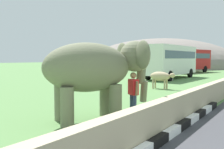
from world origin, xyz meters
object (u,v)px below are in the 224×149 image
cow_near (161,77)px  cow_mid (168,72)px  bus_white (171,59)px  person_handler (133,92)px  elephant (98,68)px  bus_red (188,59)px

cow_near → cow_mid: 6.49m
bus_white → cow_mid: (-2.70, -0.81, -1.21)m
cow_near → cow_mid: (6.15, 2.06, 0.00)m
person_handler → bus_white: (17.03, 5.49, 1.15)m
elephant → bus_white: (18.12, 4.68, 0.26)m
elephant → bus_red: (30.14, 6.74, 0.26)m
elephant → cow_mid: elephant is taller
bus_red → cow_mid: bearing=-169.0°
person_handler → bus_white: bearing=17.9°
bus_red → cow_mid: bus_red is taller
elephant → cow_mid: size_ratio=2.10×
person_handler → cow_near: (8.18, 2.62, -0.06)m
cow_mid → person_handler: bearing=-161.9°
bus_white → cow_near: size_ratio=4.68×
elephant → cow_mid: 15.93m
person_handler → cow_mid: person_handler is taller
cow_near → elephant: bearing=-168.9°
elephant → person_handler: 1.63m
person_handler → bus_white: bus_white is taller
elephant → bus_white: bus_white is taller
bus_white → person_handler: bearing=-162.1°
bus_white → cow_mid: 3.06m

